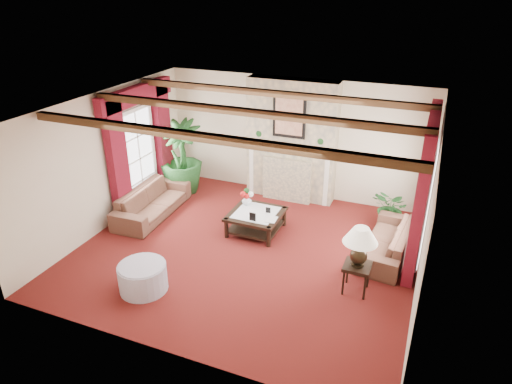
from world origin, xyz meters
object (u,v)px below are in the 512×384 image
at_px(potted_palm, 182,172).
at_px(sofa_right, 389,236).
at_px(sofa_left, 152,197).
at_px(side_table, 356,278).
at_px(coffee_table, 256,222).
at_px(ottoman, 143,277).

bearing_deg(potted_palm, sofa_right, -11.50).
bearing_deg(sofa_left, side_table, -105.16).
height_order(potted_palm, coffee_table, potted_palm).
xyz_separation_m(sofa_right, coffee_table, (-2.54, -0.14, -0.16)).
bearing_deg(side_table, coffee_table, 151.92).
height_order(sofa_right, potted_palm, potted_palm).
distance_m(potted_palm, ottoman, 3.81).
xyz_separation_m(sofa_right, potted_palm, (-4.86, 0.99, 0.11)).
xyz_separation_m(potted_palm, side_table, (4.53, -2.31, -0.23)).
distance_m(sofa_right, coffee_table, 2.54).
bearing_deg(potted_palm, ottoman, -69.45).
xyz_separation_m(sofa_right, side_table, (-0.32, -1.32, -0.12)).
relative_size(potted_palm, side_table, 3.49).
distance_m(potted_palm, side_table, 5.09).
relative_size(sofa_right, potted_palm, 1.12).
bearing_deg(potted_palm, sofa_left, -89.93).
bearing_deg(ottoman, sofa_right, 36.12).
distance_m(potted_palm, coffee_table, 2.60).
relative_size(sofa_left, sofa_right, 1.06).
bearing_deg(sofa_left, potted_palm, -2.34).
relative_size(sofa_right, side_table, 3.90).
xyz_separation_m(sofa_right, ottoman, (-3.52, -2.57, -0.14)).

